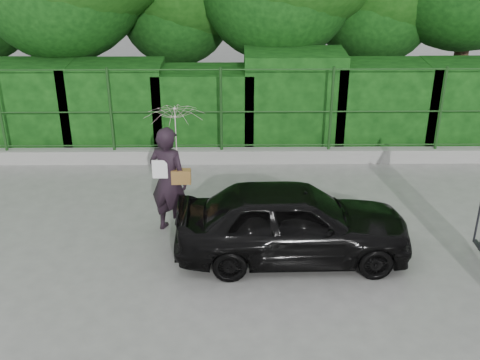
{
  "coord_description": "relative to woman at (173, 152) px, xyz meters",
  "views": [
    {
      "loc": [
        0.68,
        -7.42,
        5.27
      ],
      "look_at": [
        0.76,
        1.3,
        1.1
      ],
      "focal_mm": 45.0,
      "sensor_mm": 36.0,
      "label": 1
    }
  ],
  "objects": [
    {
      "name": "kerb",
      "position": [
        0.33,
        2.85,
        -1.29
      ],
      "size": [
        14.0,
        0.25,
        0.3
      ],
      "primitive_type": "cube",
      "color": "#9E9E99",
      "rests_on": "ground"
    },
    {
      "name": "woman",
      "position": [
        0.0,
        0.0,
        0.0
      ],
      "size": [
        1.04,
        0.99,
        2.23
      ],
      "color": "black",
      "rests_on": "ground"
    },
    {
      "name": "hedge",
      "position": [
        0.42,
        3.85,
        -0.47
      ],
      "size": [
        14.2,
        1.2,
        2.18
      ],
      "color": "black",
      "rests_on": "ground"
    },
    {
      "name": "fence",
      "position": [
        0.56,
        2.85,
        -0.24
      ],
      "size": [
        14.13,
        0.06,
        1.8
      ],
      "color": "#1A4017",
      "rests_on": "kerb"
    },
    {
      "name": "car",
      "position": [
        1.92,
        -0.89,
        -0.81
      ],
      "size": [
        3.71,
        1.55,
        1.25
      ],
      "primitive_type": "imported",
      "rotation": [
        0.0,
        0.0,
        1.59
      ],
      "color": "black",
      "rests_on": "ground"
    },
    {
      "name": "ground",
      "position": [
        0.33,
        -1.65,
        -1.44
      ],
      "size": [
        80.0,
        80.0,
        0.0
      ],
      "primitive_type": "plane",
      "color": "gray"
    }
  ]
}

